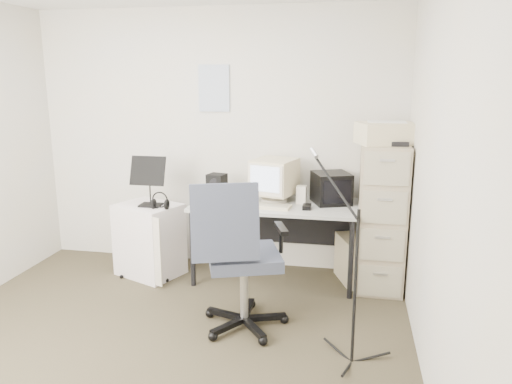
% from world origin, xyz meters
% --- Properties ---
extents(floor, '(3.60, 3.60, 0.01)m').
position_xyz_m(floor, '(0.00, 0.00, -0.01)').
color(floor, '#383323').
rests_on(floor, ground).
extents(wall_back, '(3.60, 0.02, 2.50)m').
position_xyz_m(wall_back, '(0.00, 1.80, 1.25)').
color(wall_back, silver).
rests_on(wall_back, ground).
extents(wall_right, '(0.02, 3.60, 2.50)m').
position_xyz_m(wall_right, '(1.80, 0.00, 1.25)').
color(wall_right, silver).
rests_on(wall_right, ground).
extents(wall_calendar, '(0.30, 0.02, 0.44)m').
position_xyz_m(wall_calendar, '(-0.02, 1.79, 1.75)').
color(wall_calendar, white).
rests_on(wall_calendar, wall_back).
extents(filing_cabinet, '(0.40, 0.60, 1.30)m').
position_xyz_m(filing_cabinet, '(1.58, 1.48, 0.65)').
color(filing_cabinet, gray).
rests_on(filing_cabinet, floor).
extents(printer, '(0.55, 0.46, 0.18)m').
position_xyz_m(printer, '(1.58, 1.46, 1.39)').
color(printer, beige).
rests_on(printer, filing_cabinet).
extents(desk, '(1.50, 0.70, 0.73)m').
position_xyz_m(desk, '(0.63, 1.45, 0.36)').
color(desk, beige).
rests_on(desk, floor).
extents(crt_monitor, '(0.45, 0.46, 0.39)m').
position_xyz_m(crt_monitor, '(0.61, 1.54, 0.93)').
color(crt_monitor, beige).
rests_on(crt_monitor, desk).
extents(crt_tv, '(0.41, 0.42, 0.28)m').
position_xyz_m(crt_tv, '(1.13, 1.57, 0.87)').
color(crt_tv, black).
rests_on(crt_tv, desk).
extents(desk_speaker, '(0.09, 0.09, 0.16)m').
position_xyz_m(desk_speaker, '(0.86, 1.50, 0.81)').
color(desk_speaker, beige).
rests_on(desk_speaker, desk).
extents(keyboard, '(0.47, 0.21, 0.03)m').
position_xyz_m(keyboard, '(0.56, 1.30, 0.74)').
color(keyboard, beige).
rests_on(keyboard, desk).
extents(mouse, '(0.07, 0.12, 0.04)m').
position_xyz_m(mouse, '(0.93, 1.32, 0.75)').
color(mouse, black).
rests_on(mouse, desk).
extents(radio_receiver, '(0.37, 0.30, 0.09)m').
position_xyz_m(radio_receiver, '(0.09, 1.50, 0.78)').
color(radio_receiver, black).
rests_on(radio_receiver, desk).
extents(radio_speaker, '(0.18, 0.18, 0.16)m').
position_xyz_m(radio_speaker, '(0.08, 1.47, 0.90)').
color(radio_speaker, black).
rests_on(radio_speaker, radio_receiver).
extents(papers, '(0.26, 0.33, 0.02)m').
position_xyz_m(papers, '(0.33, 1.28, 0.74)').
color(papers, white).
rests_on(papers, desk).
extents(pc_tower, '(0.33, 0.49, 0.42)m').
position_xyz_m(pc_tower, '(1.34, 1.53, 0.21)').
color(pc_tower, beige).
rests_on(pc_tower, floor).
extents(office_chair, '(0.85, 0.85, 1.16)m').
position_xyz_m(office_chair, '(0.55, 0.49, 0.58)').
color(office_chair, '#3E435A').
rests_on(office_chair, floor).
extents(side_cart, '(0.69, 0.63, 0.69)m').
position_xyz_m(side_cart, '(-0.56, 1.34, 0.34)').
color(side_cart, white).
rests_on(side_cart, floor).
extents(music_stand, '(0.35, 0.23, 0.48)m').
position_xyz_m(music_stand, '(-0.51, 1.30, 0.93)').
color(music_stand, black).
rests_on(music_stand, side_cart).
extents(headphones, '(0.21, 0.21, 0.03)m').
position_xyz_m(headphones, '(-0.39, 1.22, 0.74)').
color(headphones, black).
rests_on(headphones, side_cart).
extents(mic_stand, '(0.03, 0.03, 1.38)m').
position_xyz_m(mic_stand, '(1.36, 0.16, 0.69)').
color(mic_stand, black).
rests_on(mic_stand, floor).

